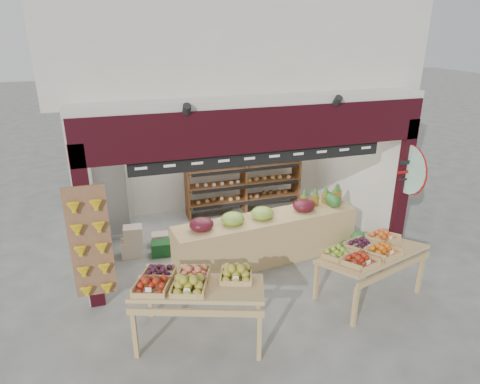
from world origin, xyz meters
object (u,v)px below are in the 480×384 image
object	(u,v)px
cardboard_stack	(145,243)
display_table_right	(368,252)
refrigerator	(110,189)
watermelon_pile	(356,250)
mid_counter	(266,237)
display_table_left	(191,284)
back_shelving	(244,167)

from	to	relation	value
cardboard_stack	display_table_right	bearing A→B (deg)	-37.32
refrigerator	watermelon_pile	distance (m)	5.08
cardboard_stack	mid_counter	xyz separation A→B (m)	(2.16, -0.90, 0.26)
mid_counter	display_table_left	distance (m)	2.45
back_shelving	watermelon_pile	distance (m)	3.22
back_shelving	mid_counter	size ratio (longest dim) A/B	0.77
watermelon_pile	display_table_left	bearing A→B (deg)	-160.62
back_shelving	cardboard_stack	bearing A→B (deg)	-150.64
refrigerator	display_table_left	bearing A→B (deg)	-64.91
display_table_right	watermelon_pile	distance (m)	1.37
refrigerator	display_table_right	world-z (taller)	refrigerator
display_table_right	display_table_left	bearing A→B (deg)	-178.11
display_table_left	display_table_right	distance (m)	2.85
display_table_right	watermelon_pile	xyz separation A→B (m)	(0.53, 1.09, -0.64)
watermelon_pile	refrigerator	bearing A→B (deg)	149.82
mid_counter	display_table_left	bearing A→B (deg)	-135.94
back_shelving	refrigerator	bearing A→B (deg)	-175.22
back_shelving	cardboard_stack	world-z (taller)	back_shelving
display_table_left	watermelon_pile	bearing A→B (deg)	19.38
back_shelving	cardboard_stack	size ratio (longest dim) A/B	2.86
back_shelving	display_table_right	xyz separation A→B (m)	(0.82, -3.87, -0.29)
refrigerator	mid_counter	bearing A→B (deg)	-26.35
mid_counter	back_shelving	bearing A→B (deg)	82.83
cardboard_stack	watermelon_pile	world-z (taller)	cardboard_stack
display_table_right	refrigerator	bearing A→B (deg)	136.45
back_shelving	watermelon_pile	size ratio (longest dim) A/B	3.88
back_shelving	mid_counter	xyz separation A→B (m)	(-0.29, -2.28, -0.63)
mid_counter	display_table_left	world-z (taller)	display_table_left
refrigerator	mid_counter	size ratio (longest dim) A/B	0.56
refrigerator	watermelon_pile	size ratio (longest dim) A/B	2.82
display_table_left	refrigerator	bearing A→B (deg)	104.45
back_shelving	display_table_left	xyz separation A→B (m)	(-2.02, -3.96, -0.24)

